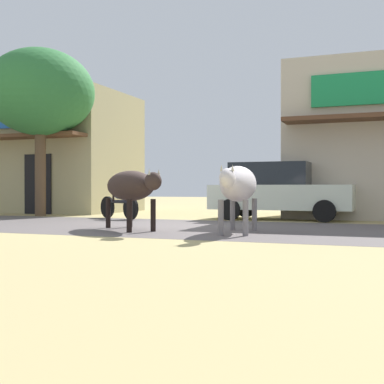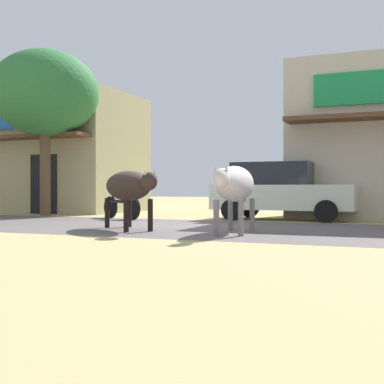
{
  "view_description": "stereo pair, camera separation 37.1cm",
  "coord_description": "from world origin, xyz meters",
  "views": [
    {
      "loc": [
        5.22,
        -11.06,
        0.9
      ],
      "look_at": [
        0.61,
        0.98,
        0.81
      ],
      "focal_mm": 48.47,
      "sensor_mm": 36.0,
      "label": 1
    },
    {
      "loc": [
        5.56,
        -10.92,
        0.9
      ],
      "look_at": [
        0.61,
        0.98,
        0.81
      ],
      "focal_mm": 48.47,
      "sensor_mm": 36.0,
      "label": 2
    }
  ],
  "objects": [
    {
      "name": "ground",
      "position": [
        0.0,
        0.0,
        0.0
      ],
      "size": [
        80.0,
        80.0,
        0.0
      ],
      "primitive_type": "plane",
      "color": "tan"
    },
    {
      "name": "asphalt_road",
      "position": [
        0.0,
        0.0,
        0.0
      ],
      "size": [
        72.0,
        5.31,
        0.0
      ],
      "primitive_type": "cube",
      "color": "#5D5554",
      "rests_on": "ground"
    },
    {
      "name": "storefront_left_cafe",
      "position": [
        -7.55,
        5.98,
        2.25
      ],
      "size": [
        6.78,
        4.96,
        4.5
      ],
      "color": "tan",
      "rests_on": "ground"
    },
    {
      "name": "roadside_tree",
      "position": [
        -5.45,
        2.95,
        4.01
      ],
      "size": [
        3.52,
        3.52,
        5.45
      ],
      "color": "brown",
      "rests_on": "ground"
    },
    {
      "name": "parked_hatchback_car",
      "position": [
        2.23,
        3.74,
        0.84
      ],
      "size": [
        4.02,
        1.87,
        1.64
      ],
      "color": "silver",
      "rests_on": "ground"
    },
    {
      "name": "parked_motorcycle",
      "position": [
        -2.26,
        2.45,
        0.48
      ],
      "size": [
        1.7,
        0.92,
        1.08
      ],
      "color": "black",
      "rests_on": "ground"
    },
    {
      "name": "cow_near_brown",
      "position": [
        -0.03,
        -1.08,
        0.94
      ],
      "size": [
        2.31,
        2.15,
        1.28
      ],
      "color": "#312420",
      "rests_on": "ground"
    },
    {
      "name": "cow_far_dark",
      "position": [
        2.36,
        -0.99,
        0.98
      ],
      "size": [
        0.93,
        2.71,
        1.35
      ],
      "color": "silver",
      "rests_on": "ground"
    }
  ]
}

